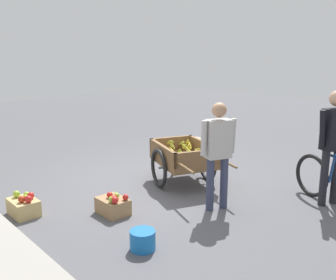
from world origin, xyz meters
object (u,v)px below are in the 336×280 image
Objects in this scene: fruit_cart at (184,158)px; mixed_fruit_crate at (24,206)px; dog at (199,141)px; plastic_bucket at (143,240)px; cyclist_person at (334,137)px; vendor_person at (218,147)px; apple_crate at (113,205)px.

fruit_cart is 4.11× the size of mixed_fruit_crate.
plastic_bucket is at bearing 125.73° from dog.
fruit_cart is 2.32m from cyclist_person.
fruit_cart is 1.97m from dog.
plastic_bucket is at bearing 98.55° from vendor_person.
fruit_cart is 2.58m from mixed_fruit_crate.
fruit_cart is 1.09× the size of cyclist_person.
mixed_fruit_crate is (-0.67, 4.08, -0.14)m from dog.
dog is 3.48m from apple_crate.
dog is at bearing -40.90° from vendor_person.
apple_crate is at bearing -130.15° from mixed_fruit_crate.
apple_crate is at bearing 56.07° from vendor_person.
vendor_person is 1.70m from plastic_bucket.
fruit_cart is 1.20× the size of vendor_person.
cyclist_person is 3.77× the size of apple_crate.
cyclist_person reaches higher than fruit_cart.
cyclist_person is at bearing -125.58° from vendor_person.
apple_crate reaches higher than plastic_bucket.
plastic_bucket is (-2.48, 3.45, -0.16)m from dog.
fruit_cart is at bearing -80.27° from apple_crate.
cyclist_person is (-0.96, -1.34, 0.10)m from vendor_person.
plastic_bucket is (-1.30, 1.88, -0.33)m from fruit_cart.
dog is (3.22, -0.61, -0.73)m from cyclist_person.
plastic_bucket is at bearing -160.76° from mixed_fruit_crate.
apple_crate is 1.00× the size of mixed_fruit_crate.
vendor_person is 1.64m from apple_crate.
mixed_fruit_crate is at bearing 19.24° from plastic_bucket.
cyclist_person reaches higher than apple_crate.
apple_crate is at bearing 55.19° from cyclist_person.
dog is at bearing -10.80° from cyclist_person.
cyclist_person is 3.35m from dog.
fruit_cart is 2.68× the size of dog.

